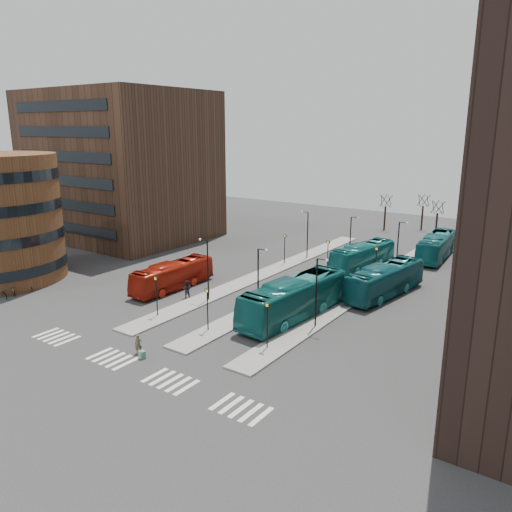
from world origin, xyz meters
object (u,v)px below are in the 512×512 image
Objects in this scene: commuter_b at (239,320)px; bicycle_far at (31,287)px; teal_bus_b at (363,256)px; commuter_a at (187,289)px; teal_bus_c at (385,280)px; traveller at (138,344)px; commuter_c at (261,310)px; bicycle_near at (3,293)px; teal_bus_a at (294,298)px; teal_bus_d at (436,246)px; red_bus at (173,275)px; bicycle_mid at (12,291)px; suitcase at (142,355)px.

commuter_b is 1.08× the size of bicycle_far.
teal_bus_b is 5.96× the size of commuter_a.
teal_bus_c is 6.38× the size of commuter_a.
commuter_c is (3.79, 10.97, 0.16)m from traveller.
commuter_a is at bearing -134.52° from teal_bus_c.
teal_bus_c reaches higher than bicycle_near.
teal_bus_a is at bearing -55.08° from bicycle_near.
teal_bus_a is 19.16m from teal_bus_b.
teal_bus_a is 29.10m from teal_bus_d.
commuter_c is at bearing -9.02° from red_bus.
bicycle_far is (-26.92, -9.24, -1.44)m from teal_bus_a.
bicycle_mid is 1.09× the size of bicycle_far.
commuter_b is at bearing 90.20° from suitcase.
suitcase is at bearing -53.82° from red_bus.
teal_bus_c is (4.44, 10.65, -0.20)m from teal_bus_a.
teal_bus_a is at bearing -10.90° from commuter_b.
bicycle_far is (-21.82, 4.40, 0.10)m from suitcase.
teal_bus_d reaches higher than teal_bus_b.
teal_bus_c is 37.16m from bicycle_far.
teal_bus_d reaches higher than bicycle_far.
red_bus is at bearing -142.41° from teal_bus_c.
commuter_c is (9.48, -0.69, -0.01)m from commuter_a.
red_bus is 0.89× the size of teal_bus_c.
teal_bus_b is at bearing -21.09° from bicycle_far.
bicycle_mid is (-24.76, -9.06, -0.43)m from commuter_c.
red_bus reaches higher than bicycle_near.
teal_bus_d is at bearing 37.64° from traveller.
bicycle_far is at bearing -156.28° from teal_bus_a.
red_bus is at bearing -115.54° from teal_bus_b.
commuter_a is (-10.05, -20.63, -0.61)m from teal_bus_b.
teal_bus_a is 1.20× the size of teal_bus_b.
teal_bus_d reaches higher than traveller.
commuter_c is at bearing 92.04° from suitcase.
teal_bus_a reaches higher than bicycle_mid.
red_bus is at bearing 85.47° from commuter_b.
commuter_c is at bearing 32.61° from traveller.
teal_bus_a is 8.72× the size of bicycle_far.
commuter_a is 18.63m from bicycle_near.
bicycle_near is at bearing -167.27° from suitcase.
commuter_c is at bearing -57.53° from bicycle_near.
commuter_a is 1.03× the size of bicycle_near.
red_bus is 5.71× the size of commuter_c.
suitcase is 0.05× the size of teal_bus_b.
teal_bus_d is at bearing -26.97° from bicycle_near.
red_bus reaches higher than commuter_c.
suitcase is at bearing 96.72° from commuter_a.
commuter_a reaches higher than suitcase.
teal_bus_d is 51.63m from bicycle_near.
teal_bus_a reaches higher than traveller.
bicycle_near is at bearing -159.29° from bicycle_far.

